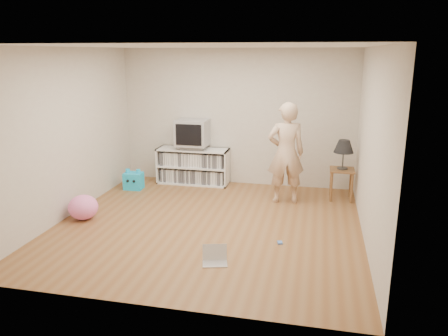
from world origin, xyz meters
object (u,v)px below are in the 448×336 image
media_unit (193,166)px  person (286,153)px  crt_tv (193,132)px  laptop (215,258)px  plush_blue (134,181)px  table_lamp (344,147)px  side_table (342,176)px  dvd_deck (193,147)px  plush_pink (83,207)px

media_unit → person: person is taller
crt_tv → media_unit: bearing=90.0°
person → laptop: 2.67m
crt_tv → plush_blue: 1.45m
table_lamp → person: person is taller
side_table → person: 1.12m
person → laptop: bearing=61.8°
dvd_deck → media_unit: bearing=90.0°
media_unit → plush_blue: media_unit is taller
dvd_deck → laptop: dvd_deck is taller
crt_tv → side_table: bearing=-7.4°
laptop → plush_blue: size_ratio=0.91×
side_table → laptop: side_table is taller
laptop → plush_pink: 2.53m
side_table → person: size_ratio=0.32×
table_lamp → laptop: size_ratio=1.46×
media_unit → crt_tv: crt_tv is taller
crt_tv → plush_pink: size_ratio=1.33×
table_lamp → dvd_deck: bearing=172.5°
table_lamp → plush_pink: table_lamp is taller
media_unit → laptop: media_unit is taller
crt_tv → plush_pink: (-1.13, -2.21, -0.83)m
dvd_deck → plush_pink: (-1.13, -2.22, -0.54)m
crt_tv → plush_pink: bearing=-117.0°
dvd_deck → table_lamp: table_lamp is taller
person → plush_pink: (-2.98, -1.49, -0.67)m
side_table → plush_blue: size_ratio=1.42×
media_unit → dvd_deck: 0.39m
crt_tv → laptop: crt_tv is taller
table_lamp → crt_tv: bearing=172.6°
table_lamp → person: bearing=-159.5°
side_table → table_lamp: table_lamp is taller
media_unit → side_table: media_unit is taller
media_unit → side_table: bearing=-7.8°
crt_tv → person: bearing=-21.3°
laptop → side_table: bearing=45.5°
media_unit → plush_pink: bearing=-116.8°
person → laptop: (-0.65, -2.46, -0.81)m
side_table → laptop: (-1.60, -2.82, -0.36)m
person → side_table: bearing=-173.0°
table_lamp → plush_pink: bearing=-154.9°
crt_tv → plush_blue: (-1.00, -0.60, -0.86)m
dvd_deck → side_table: size_ratio=0.82×
side_table → table_lamp: 0.53m
table_lamp → plush_blue: size_ratio=1.33×
media_unit → side_table: size_ratio=2.55×
laptop → crt_tv: bearing=96.0°
side_table → plush_pink: size_ratio=1.21×
crt_tv → laptop: size_ratio=1.70×
table_lamp → plush_blue: (-3.82, -0.24, -0.78)m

